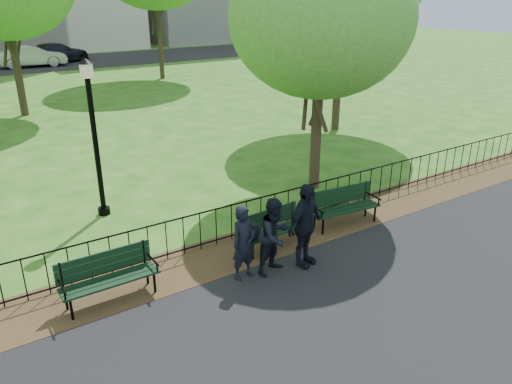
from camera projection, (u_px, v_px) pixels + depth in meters
ground at (275, 282)px, 9.85m from camera, size 120.00×120.00×0.00m
dirt_strip at (236, 251)px, 11.01m from camera, size 60.00×1.60×0.01m
far_street at (1, 67)px, 36.91m from camera, size 70.00×9.00×0.01m
iron_fence at (224, 223)px, 11.21m from camera, size 24.06×0.06×1.00m
park_bench_main at (263, 228)px, 10.80m from camera, size 1.68×0.60×0.92m
park_bench_left_a at (108, 272)px, 9.12m from camera, size 1.78×0.56×1.01m
park_bench_right_a at (343, 202)px, 12.08m from camera, size 1.82×0.74×1.01m
lamppost at (94, 134)px, 12.04m from camera, size 0.35×0.35×3.92m
tree_near_e at (321, 19)px, 12.82m from camera, size 4.82×4.82×6.71m
person_left at (244, 243)px, 9.73m from camera, size 0.59×0.42×1.54m
person_mid at (275, 236)px, 9.94m from camera, size 0.85×0.58×1.60m
person_right at (305, 226)px, 10.14m from camera, size 1.13×0.72×1.80m
sedan_silver at (32, 56)px, 36.69m from camera, size 4.84×2.01×1.56m
sedan_dark at (57, 53)px, 38.81m from camera, size 5.58×4.07×1.50m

